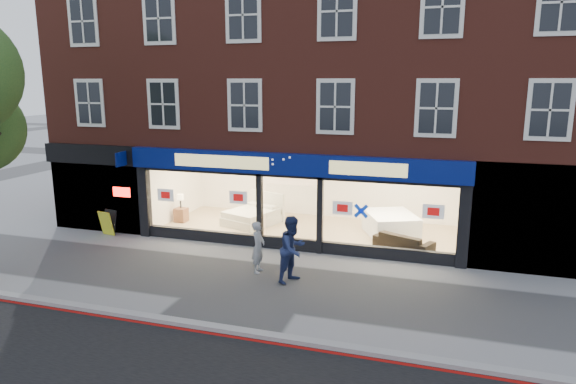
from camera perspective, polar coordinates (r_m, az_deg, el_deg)
The scene contains 12 objects.
ground at distance 14.72m, azimuth -3.42°, elevation -10.05°, with size 120.00×120.00×0.00m, color gray.
kerb_line at distance 12.14m, azimuth -8.79°, elevation -15.25°, with size 60.00×0.10×0.01m, color #8C0A07.
kerb_stone at distance 12.28m, azimuth -8.38°, elevation -14.63°, with size 60.00×0.25×0.12m, color gray.
showroom_floor at distance 19.42m, azimuth 2.07°, elevation -4.29°, with size 11.00×4.50×0.10m, color tan.
building at distance 20.28m, azimuth 3.48°, elevation 15.32°, with size 19.00×8.26×10.30m.
display_bed at distance 20.13m, azimuth -3.87°, elevation -2.63°, with size 2.22×2.44×1.13m.
bedside_table at distance 20.79m, azimuth -11.78°, elevation -2.50°, with size 0.45×0.45×0.55m, color brown.
mattress_stack at distance 18.95m, azimuth 11.34°, elevation -3.55°, with size 2.29×2.50×0.80m.
sofa at distance 17.45m, azimuth 12.73°, elevation -5.38°, with size 1.95×0.76×0.57m, color black.
a_board at distance 20.07m, azimuth -19.37°, elevation -3.23°, with size 0.60×0.39×0.92m, color yellow.
pedestrian_grey at distance 15.28m, azimuth -3.33°, elevation -6.11°, with size 0.56×0.37×1.55m, color #9C9EA3.
pedestrian_blue at distance 14.50m, azimuth 0.53°, elevation -6.36°, with size 0.93×0.72×1.91m, color navy.
Camera 1 is at (4.88, -12.72, 5.59)m, focal length 32.00 mm.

